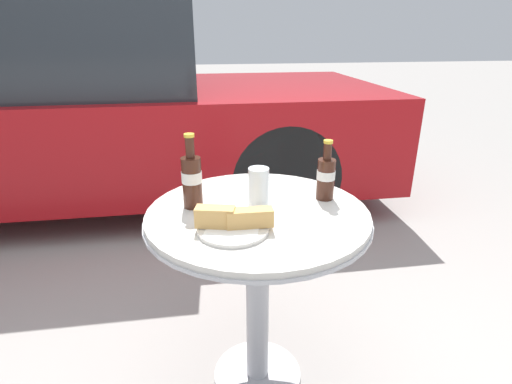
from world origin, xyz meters
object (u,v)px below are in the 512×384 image
at_px(parked_car, 75,114).
at_px(bistro_table, 258,251).
at_px(cola_bottle_left, 192,179).
at_px(cola_bottle_right, 326,176).
at_px(drinking_glass, 259,189).
at_px(lunch_plate_near, 233,223).

bearing_deg(parked_car, bistro_table, -62.09).
height_order(cola_bottle_left, cola_bottle_right, cola_bottle_left).
bearing_deg(drinking_glass, cola_bottle_right, 7.04).
bearing_deg(lunch_plate_near, cola_bottle_left, 120.35).
bearing_deg(drinking_glass, lunch_plate_near, -122.04).
height_order(cola_bottle_left, lunch_plate_near, cola_bottle_left).
relative_size(cola_bottle_left, lunch_plate_near, 1.08).
bearing_deg(bistro_table, drinking_glass, 76.40).
relative_size(cola_bottle_left, drinking_glass, 1.86).
distance_m(bistro_table, cola_bottle_left, 0.33).
bearing_deg(parked_car, cola_bottle_left, -66.12).
distance_m(bistro_table, cola_bottle_right, 0.34).
bearing_deg(lunch_plate_near, drinking_glass, 57.96).
relative_size(cola_bottle_right, drinking_glass, 1.57).
xyz_separation_m(cola_bottle_left, drinking_glass, (0.21, -0.03, -0.04)).
relative_size(bistro_table, drinking_glass, 5.55).
relative_size(lunch_plate_near, parked_car, 0.05).
bearing_deg(parked_car, drinking_glass, -61.49).
bearing_deg(cola_bottle_right, lunch_plate_near, -150.48).
xyz_separation_m(drinking_glass, parked_car, (-1.08, 1.98, -0.11)).
relative_size(cola_bottle_right, parked_car, 0.05).
bearing_deg(cola_bottle_right, bistro_table, -165.29).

